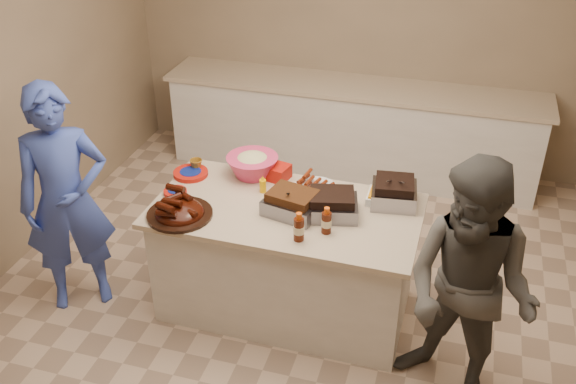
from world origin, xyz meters
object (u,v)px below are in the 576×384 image
(coleslaw_bowl, at_px, (253,175))
(island, at_px, (286,305))
(plastic_cup, at_px, (197,170))
(rib_platter, at_px, (180,216))
(roasting_pan, at_px, (393,203))
(guest_blue, at_px, (86,296))
(bbq_bottle_a, at_px, (299,240))
(mustard_bottle, at_px, (263,192))
(bbq_bottle_b, at_px, (326,232))

(coleslaw_bowl, bearing_deg, island, -45.41)
(plastic_cup, bearing_deg, island, -22.58)
(rib_platter, height_order, plastic_cup, rib_platter)
(roasting_pan, height_order, guest_blue, roasting_pan)
(plastic_cup, relative_size, guest_blue, 0.05)
(bbq_bottle_a, bearing_deg, coleslaw_bowl, 128.06)
(roasting_pan, bearing_deg, coleslaw_bowl, 167.93)
(roasting_pan, relative_size, plastic_cup, 3.23)
(bbq_bottle_a, relative_size, mustard_bottle, 1.53)
(bbq_bottle_b, xyz_separation_m, guest_blue, (-1.78, -0.12, -0.84))
(coleslaw_bowl, relative_size, plastic_cup, 4.08)
(bbq_bottle_b, distance_m, plastic_cup, 1.21)
(roasting_pan, xyz_separation_m, plastic_cup, (-1.45, 0.05, 0.00))
(rib_platter, distance_m, coleslaw_bowl, 0.70)
(plastic_cup, xyz_separation_m, guest_blue, (-0.68, -0.64, -0.84))
(coleslaw_bowl, xyz_separation_m, guest_blue, (-1.11, -0.68, -0.84))
(bbq_bottle_a, xyz_separation_m, bbq_bottle_b, (0.14, 0.12, 0.00))
(roasting_pan, height_order, bbq_bottle_a, bbq_bottle_a)
(mustard_bottle, bearing_deg, plastic_cup, 164.10)
(island, relative_size, coleslaw_bowl, 4.76)
(coleslaw_bowl, bearing_deg, guest_blue, -148.48)
(rib_platter, xyz_separation_m, coleslaw_bowl, (0.28, 0.64, 0.00))
(bbq_bottle_b, bearing_deg, rib_platter, -175.29)
(bbq_bottle_a, xyz_separation_m, mustard_bottle, (-0.39, 0.48, 0.00))
(island, relative_size, bbq_bottle_b, 9.74)
(coleslaw_bowl, xyz_separation_m, mustard_bottle, (0.14, -0.20, 0.00))
(island, relative_size, guest_blue, 1.06)
(bbq_bottle_b, bearing_deg, roasting_pan, 52.90)
(coleslaw_bowl, height_order, bbq_bottle_b, coleslaw_bowl)
(island, relative_size, rib_platter, 4.12)
(island, bearing_deg, plastic_cup, 158.29)
(bbq_bottle_a, height_order, bbq_bottle_b, bbq_bottle_a)
(island, bearing_deg, coleslaw_bowl, 135.46)
(plastic_cup, bearing_deg, roasting_pan, -2.05)
(island, distance_m, mustard_bottle, 0.88)
(mustard_bottle, xyz_separation_m, guest_blue, (-1.25, -0.48, -0.84))
(bbq_bottle_b, bearing_deg, island, 148.59)
(mustard_bottle, relative_size, guest_blue, 0.08)
(bbq_bottle_b, distance_m, mustard_bottle, 0.64)
(island, xyz_separation_m, roasting_pan, (0.67, 0.27, 0.84))
(mustard_bottle, bearing_deg, rib_platter, -134.35)
(bbq_bottle_a, distance_m, bbq_bottle_b, 0.19)
(coleslaw_bowl, distance_m, guest_blue, 1.55)
(coleslaw_bowl, distance_m, bbq_bottle_b, 0.88)
(island, height_order, mustard_bottle, mustard_bottle)
(coleslaw_bowl, xyz_separation_m, bbq_bottle_b, (0.68, -0.56, 0.00))
(bbq_bottle_b, bearing_deg, mustard_bottle, 146.12)
(coleslaw_bowl, relative_size, guest_blue, 0.22)
(coleslaw_bowl, xyz_separation_m, plastic_cup, (-0.42, -0.04, 0.00))
(roasting_pan, bearing_deg, guest_blue, -171.68)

